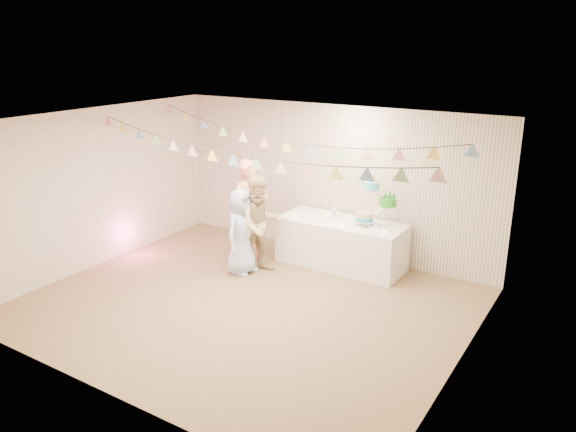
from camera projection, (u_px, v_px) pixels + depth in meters
The scene contains 23 objects.
floor at pixel (247, 304), 8.04m from camera, with size 6.00×6.00×0.00m, color brown.
ceiling at pixel (242, 123), 7.25m from camera, with size 6.00×6.00×0.00m, color white.
back_wall at pixel (331, 180), 9.66m from camera, with size 6.00×6.00×0.00m, color silver.
front_wall at pixel (97, 283), 5.63m from camera, with size 6.00×6.00×0.00m, color silver.
left_wall at pixel (96, 188), 9.17m from camera, with size 5.00×5.00×0.00m, color silver.
right_wall at pixel (466, 263), 6.13m from camera, with size 5.00×5.00×0.00m, color silver.
table at pixel (341, 243), 9.31m from camera, with size 2.09×0.83×0.78m, color white.
cake_stand at pixel (375, 205), 8.85m from camera, with size 0.67×0.40×0.75m, color silver, non-canonical shape.
cake_bottom at pixel (364, 222), 8.96m from camera, with size 0.31×0.31×0.15m, color #2AA0C6, non-canonical shape.
cake_middle at pixel (388, 207), 8.83m from camera, with size 0.27×0.27×0.22m, color #228B1E, non-canonical shape.
cake_top_tier at pixel (371, 190), 8.78m from camera, with size 0.25×0.25×0.19m, color #4EDCF6, non-canonical shape.
platter at pixel (308, 217), 9.47m from camera, with size 0.37×0.37×0.02m, color white.
posy at pixel (334, 216), 9.30m from camera, with size 0.15×0.15×0.17m, color white, non-canonical shape.
person_adult_a at pixel (251, 212), 9.31m from camera, with size 0.65×0.42×1.77m, color #F4957F.
person_adult_b at pixel (260, 225), 8.92m from camera, with size 0.78×0.61×1.61m, color tan.
person_child at pixel (242, 232), 8.93m from camera, with size 0.69×0.45×1.40m, color #ACC6F4.
bunting_back at pixel (287, 131), 8.21m from camera, with size 5.60×1.10×0.40m, color pink, non-canonical shape.
bunting_front at pixel (233, 147), 7.17m from camera, with size 5.60×0.90×0.36m, color #72A5E5, non-canonical shape.
tealight_0 at pixel (295, 215), 9.47m from camera, with size 0.04×0.04×0.03m, color #FFD88C.
tealight_1 at pixel (328, 214), 9.51m from camera, with size 0.04×0.04×0.03m, color #FFD88C.
tealight_2 at pixel (341, 225), 8.96m from camera, with size 0.04×0.04×0.03m, color #FFD88C.
tealight_3 at pixel (367, 220), 9.18m from camera, with size 0.04×0.04×0.03m, color #FFD88C.
tealight_4 at pixel (384, 232), 8.62m from camera, with size 0.04×0.04×0.03m, color #FFD88C.
Camera 1 is at (4.37, -5.84, 3.66)m, focal length 35.00 mm.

